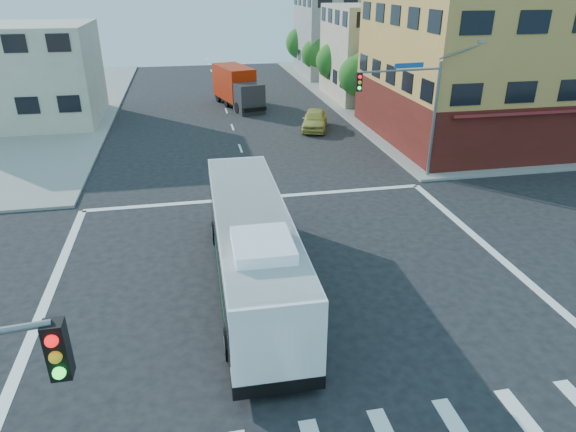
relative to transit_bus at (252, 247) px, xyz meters
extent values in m
plane|color=black|center=(1.54, -0.32, -1.84)|extent=(120.00, 120.00, 0.00)
cube|color=gray|center=(36.54, 34.68, -1.76)|extent=(50.00, 50.00, 0.15)
cube|color=#C48E46|center=(21.54, 18.18, 5.16)|extent=(18.00, 15.00, 14.00)
cube|color=#591714|center=(21.54, 18.18, 0.16)|extent=(18.09, 15.08, 4.00)
cube|color=maroon|center=(21.54, 11.08, 1.76)|extent=(16.00, 1.60, 0.51)
cube|color=#C9B399|center=(18.54, 33.68, 2.66)|extent=(12.00, 10.00, 9.00)
cube|color=gray|center=(18.54, 47.68, 3.16)|extent=(12.00, 10.00, 10.00)
cube|color=beige|center=(-15.46, 29.68, 2.16)|extent=(12.00, 10.00, 8.00)
cylinder|color=slate|center=(12.34, 10.48, 1.66)|extent=(0.18, 0.18, 7.00)
cylinder|color=slate|center=(9.84, 10.23, 4.76)|extent=(5.01, 0.62, 0.12)
cube|color=black|center=(7.34, 9.98, 4.26)|extent=(0.32, 0.30, 1.00)
sphere|color=#FF0C0C|center=(7.34, 9.81, 4.56)|extent=(0.20, 0.20, 0.20)
sphere|color=yellow|center=(7.34, 9.81, 4.26)|extent=(0.20, 0.20, 0.20)
sphere|color=#19FF33|center=(7.34, 9.81, 3.96)|extent=(0.20, 0.20, 0.20)
cube|color=#154D93|center=(10.34, 10.28, 5.01)|extent=(1.80, 0.22, 0.28)
cube|color=gray|center=(14.84, 10.73, 6.16)|extent=(0.50, 0.22, 0.14)
cube|color=black|center=(-4.26, -10.62, 4.26)|extent=(0.32, 0.30, 1.00)
sphere|color=#FF0C0C|center=(-4.26, -10.79, 4.56)|extent=(0.20, 0.20, 0.20)
sphere|color=yellow|center=(-4.26, -10.79, 4.26)|extent=(0.20, 0.20, 0.20)
sphere|color=#19FF33|center=(-4.26, -10.79, 3.96)|extent=(0.20, 0.20, 0.20)
cylinder|color=#351E13|center=(13.34, 27.68, -0.88)|extent=(0.28, 0.28, 1.92)
sphere|color=#23611B|center=(13.34, 27.68, 1.53)|extent=(3.60, 3.60, 3.60)
sphere|color=#23611B|center=(13.74, 27.38, 2.43)|extent=(2.52, 2.52, 2.52)
cylinder|color=#351E13|center=(13.34, 35.68, -0.84)|extent=(0.28, 0.28, 1.99)
sphere|color=#23611B|center=(13.34, 35.68, 1.68)|extent=(3.80, 3.80, 3.80)
sphere|color=#23611B|center=(13.74, 35.38, 2.63)|extent=(2.66, 2.66, 2.66)
cylinder|color=#351E13|center=(13.34, 43.68, -0.89)|extent=(0.28, 0.28, 1.89)
sphere|color=#23611B|center=(13.34, 43.68, 1.41)|extent=(3.40, 3.40, 3.40)
sphere|color=#23611B|center=(13.74, 43.38, 2.26)|extent=(2.38, 2.38, 2.38)
cylinder|color=#351E13|center=(13.34, 51.68, -0.82)|extent=(0.28, 0.28, 2.03)
sphere|color=#23611B|center=(13.34, 51.68, 1.79)|extent=(4.00, 4.00, 4.00)
sphere|color=#23611B|center=(13.74, 51.38, 2.79)|extent=(2.80, 2.80, 2.80)
cube|color=black|center=(0.00, 0.02, -1.26)|extent=(2.87, 12.73, 0.48)
cube|color=white|center=(0.00, 0.02, 0.04)|extent=(2.86, 12.71, 3.01)
cube|color=black|center=(0.00, 0.02, 0.22)|extent=(2.91, 12.33, 1.32)
cube|color=black|center=(0.08, 6.29, 0.12)|extent=(2.48, 0.10, 1.43)
cube|color=#E5590C|center=(0.08, 6.32, 1.17)|extent=(2.02, 0.08, 0.30)
cube|color=white|center=(0.00, 0.02, 1.48)|extent=(2.80, 12.45, 0.13)
cube|color=white|center=(-0.04, -3.15, 1.73)|extent=(1.92, 2.35, 0.38)
cube|color=#067E31|center=(-1.37, -0.49, -0.73)|extent=(0.10, 5.81, 0.30)
cube|color=#067E31|center=(1.35, -0.52, -0.73)|extent=(0.10, 5.81, 0.30)
cylinder|color=black|center=(-1.21, 4.09, -1.29)|extent=(0.33, 1.10, 1.10)
cylinder|color=#99999E|center=(-1.36, 4.09, -1.29)|extent=(0.05, 0.55, 0.55)
cylinder|color=black|center=(1.32, 4.06, -1.29)|extent=(0.33, 1.10, 1.10)
cylinder|color=#99999E|center=(1.46, 4.06, -1.29)|extent=(0.05, 0.55, 0.55)
cylinder|color=black|center=(-1.32, -4.02, -1.29)|extent=(0.33, 1.10, 1.10)
cylinder|color=#99999E|center=(-1.46, -4.01, -1.29)|extent=(0.05, 0.55, 0.55)
cylinder|color=black|center=(1.21, -4.05, -1.29)|extent=(0.33, 1.10, 1.10)
cylinder|color=#99999E|center=(1.36, -4.05, -1.29)|extent=(0.05, 0.55, 0.55)
cube|color=#29292E|center=(3.59, 29.55, -0.51)|extent=(2.83, 2.76, 2.65)
cube|color=black|center=(3.83, 28.61, -0.11)|extent=(2.09, 0.62, 1.02)
cube|color=#AE1E04|center=(2.61, 33.29, 0.30)|extent=(3.81, 6.14, 3.06)
cube|color=black|center=(2.92, 32.11, -1.28)|extent=(4.23, 8.45, 0.31)
cylinder|color=black|center=(2.50, 29.47, -1.33)|extent=(0.53, 1.06, 1.02)
cylinder|color=black|center=(4.57, 30.01, -1.33)|extent=(0.53, 1.06, 1.02)
cylinder|color=black|center=(1.75, 32.33, -1.33)|extent=(0.53, 1.06, 1.02)
cylinder|color=black|center=(3.82, 32.87, -1.33)|extent=(0.53, 1.06, 1.02)
cylinder|color=black|center=(1.11, 34.79, -1.33)|extent=(0.53, 1.06, 1.02)
cylinder|color=black|center=(3.18, 35.33, -1.33)|extent=(0.53, 1.06, 1.02)
imported|color=gold|center=(8.12, 22.77, -1.03)|extent=(3.26, 5.12, 1.62)
camera|label=1|loc=(-2.03, -17.40, 9.38)|focal=32.00mm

